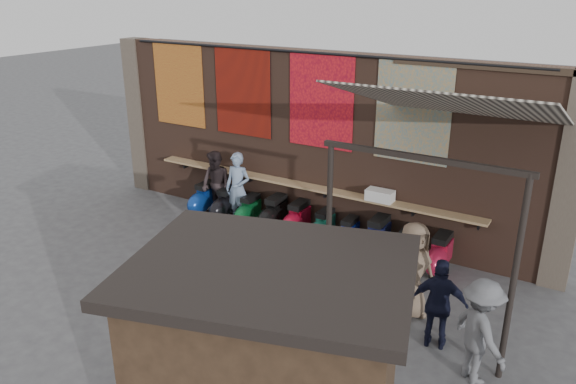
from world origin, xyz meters
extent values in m
plane|color=#474749|center=(0.00, 0.00, 0.00)|extent=(70.00, 70.00, 0.00)
cube|color=brown|center=(0.00, 2.70, 2.00)|extent=(10.00, 0.40, 4.00)
cube|color=#4C4238|center=(-5.20, 2.70, 2.00)|extent=(0.50, 0.50, 4.00)
cube|color=#4C4238|center=(5.20, 2.70, 2.00)|extent=(0.50, 0.50, 4.00)
cube|color=#9E7A51|center=(0.00, 2.33, 1.10)|extent=(8.00, 0.32, 0.05)
cube|color=white|center=(1.81, 2.30, 1.24)|extent=(0.56, 0.30, 0.23)
cube|color=maroon|center=(-3.60, 2.48, 3.00)|extent=(1.50, 0.02, 2.00)
cube|color=red|center=(-1.70, 2.48, 3.00)|extent=(1.50, 0.02, 2.00)
cube|color=red|center=(0.30, 2.48, 3.00)|extent=(1.50, 0.02, 2.00)
cube|color=teal|center=(2.30, 2.48, 3.00)|extent=(1.50, 0.02, 2.00)
cylinder|color=black|center=(0.00, 2.47, 3.98)|extent=(9.50, 0.06, 0.06)
imported|color=#7F97B9|center=(-1.57, 2.00, 0.85)|extent=(0.66, 0.47, 1.70)
imported|color=#2F2426|center=(-2.21, 2.00, 0.81)|extent=(0.90, 0.77, 1.63)
imported|color=black|center=(3.89, -0.36, 0.75)|extent=(0.92, 0.51, 1.49)
imported|color=slate|center=(4.60, -0.84, 0.80)|extent=(1.16, 1.12, 1.59)
imported|color=#7D654F|center=(3.24, 0.27, 0.85)|extent=(0.92, 0.99, 1.71)
cube|color=black|center=(3.08, -3.82, 2.73)|extent=(3.23, 2.80, 0.12)
cube|color=gold|center=(2.82, -2.90, 1.94)|extent=(1.17, 0.37, 0.50)
cube|color=#473321|center=(2.82, -2.90, 0.97)|extent=(1.99, 0.65, 0.06)
cube|color=beige|center=(3.50, 0.90, 3.55)|extent=(3.20, 3.28, 0.97)
cube|color=#33261C|center=(3.50, 2.49, 3.95)|extent=(3.30, 0.08, 0.12)
cube|color=black|center=(3.50, -0.60, 3.08)|extent=(3.00, 0.08, 0.08)
cylinder|color=black|center=(2.10, -0.60, 1.55)|extent=(0.09, 0.09, 3.10)
cylinder|color=black|center=(4.90, -0.60, 1.55)|extent=(0.09, 0.09, 3.10)
camera|label=1|loc=(5.71, -7.87, 5.36)|focal=35.00mm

